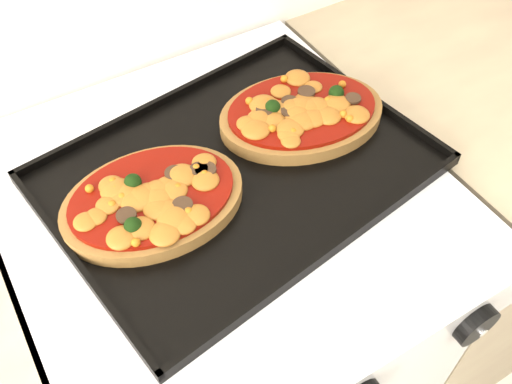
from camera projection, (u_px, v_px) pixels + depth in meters
stove at (229, 332)px, 1.14m from camera, size 0.60×0.60×0.91m
knob_right at (476, 325)px, 0.72m from camera, size 0.06×0.02×0.06m
baking_tray at (238, 168)px, 0.80m from camera, size 0.56×0.45×0.02m
pizza_left at (153, 199)px, 0.74m from camera, size 0.26×0.20×0.04m
pizza_right at (302, 113)px, 0.85m from camera, size 0.28×0.23×0.04m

